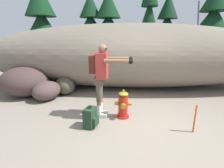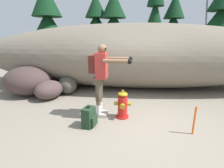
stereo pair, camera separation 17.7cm
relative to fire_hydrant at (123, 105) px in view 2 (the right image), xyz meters
The scene contains 15 objects.
ground_plane 0.57m from the fire_hydrant, 50.83° to the right, with size 56.00×56.00×0.04m, color gray.
dirt_embankment 2.95m from the fire_hydrant, 84.06° to the left, with size 12.30×3.20×2.39m, color #756B5B.
fire_hydrant is the anchor object (origin of this frame).
utility_worker 0.93m from the fire_hydrant, behind, with size 0.99×0.57×1.74m.
spare_backpack 0.87m from the fire_hydrant, 144.60° to the right, with size 0.34×0.34×0.47m.
boulder_large 3.50m from the fire_hydrant, 157.00° to the left, with size 1.59×1.30×0.96m, color #443332.
boulder_mid 2.53m from the fire_hydrant, 140.56° to the left, with size 0.78×0.62×0.62m, color #454438.
boulder_small 2.59m from the fire_hydrant, 155.74° to the left, with size 0.94×0.77×0.58m, color #4D3A3A.
pine_tree_far_left 9.20m from the fire_hydrant, 125.39° to the left, with size 2.88×2.88×5.14m.
pine_tree_left 10.72m from the fire_hydrant, 104.05° to the left, with size 2.64×2.64×5.11m.
pine_tree_center 10.08m from the fire_hydrant, 96.44° to the left, with size 2.91×2.91×5.15m.
pine_tree_right 10.20m from the fire_hydrant, 78.58° to the left, with size 1.89×1.89×6.57m.
pine_tree_far_right 11.13m from the fire_hydrant, 71.43° to the left, with size 2.39×2.39×5.08m.
pine_tree_ridge_end 10.79m from the fire_hydrant, 54.74° to the left, with size 2.80×2.80×5.33m.
survey_stake 1.56m from the fire_hydrant, 22.33° to the right, with size 0.04×0.04×0.60m, color #E55914.
Camera 2 is at (-0.17, -3.36, 1.90)m, focal length 26.73 mm.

